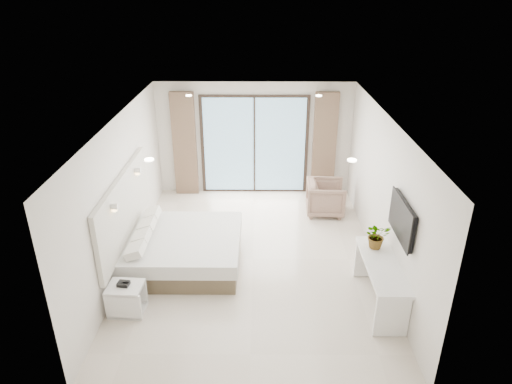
# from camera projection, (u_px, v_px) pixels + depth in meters

# --- Properties ---
(ground) EXTENTS (6.20, 6.20, 0.00)m
(ground) POSITION_uv_depth(u_px,v_px,m) (253.00, 259.00, 8.59)
(ground) COLOR beige
(ground) RESTS_ON ground
(room_shell) EXTENTS (4.62, 6.22, 2.72)m
(room_shell) POSITION_uv_depth(u_px,v_px,m) (243.00, 167.00, 8.57)
(room_shell) COLOR silver
(room_shell) RESTS_ON ground
(bed) EXTENTS (2.06, 1.96, 0.71)m
(bed) POSITION_uv_depth(u_px,v_px,m) (183.00, 249.00, 8.34)
(bed) COLOR brown
(bed) RESTS_ON ground
(nightstand) EXTENTS (0.56, 0.47, 0.49)m
(nightstand) POSITION_uv_depth(u_px,v_px,m) (127.00, 299.00, 7.13)
(nightstand) COLOR white
(nightstand) RESTS_ON ground
(phone) EXTENTS (0.19, 0.16, 0.06)m
(phone) POSITION_uv_depth(u_px,v_px,m) (123.00, 284.00, 7.02)
(phone) COLOR black
(phone) RESTS_ON nightstand
(console_desk) EXTENTS (0.52, 1.66, 0.77)m
(console_desk) POSITION_uv_depth(u_px,v_px,m) (381.00, 274.00, 7.18)
(console_desk) COLOR white
(console_desk) RESTS_ON ground
(plant) EXTENTS (0.45, 0.49, 0.34)m
(plant) POSITION_uv_depth(u_px,v_px,m) (377.00, 238.00, 7.45)
(plant) COLOR #33662D
(plant) RESTS_ON console_desk
(armchair) EXTENTS (0.80, 0.84, 0.83)m
(armchair) POSITION_uv_depth(u_px,v_px,m) (326.00, 196.00, 10.13)
(armchair) COLOR #8B6C5B
(armchair) RESTS_ON ground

